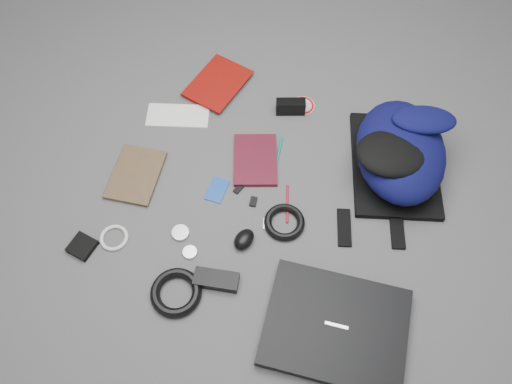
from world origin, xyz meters
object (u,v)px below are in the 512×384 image
at_px(mouse, 244,239).
at_px(laptop, 336,327).
at_px(dvd_case, 255,160).
at_px(textbook_red, 199,74).
at_px(comic_book, 114,171).
at_px(power_brick, 216,280).
at_px(pouch, 82,246).
at_px(compact_camera, 291,107).
at_px(backpack, 400,151).

bearing_deg(mouse, laptop, -10.52).
distance_m(laptop, dvd_case, 0.64).
relative_size(textbook_red, comic_book, 1.10).
bearing_deg(comic_book, power_brick, -34.73).
bearing_deg(mouse, pouch, -142.37).
bearing_deg(textbook_red, compact_camera, 5.66).
relative_size(textbook_red, dvd_case, 1.15).
distance_m(backpack, power_brick, 0.74).
relative_size(compact_camera, pouch, 1.42).
height_order(comic_book, dvd_case, same).
bearing_deg(dvd_case, backpack, -2.89).
xyz_separation_m(dvd_case, pouch, (-0.37, -0.53, 0.00)).
height_order(mouse, pouch, mouse).
bearing_deg(backpack, mouse, -148.05).
distance_m(compact_camera, mouse, 0.56).
relative_size(comic_book, power_brick, 1.61).
relative_size(comic_book, mouse, 2.82).
bearing_deg(textbook_red, dvd_case, -28.66).
xyz_separation_m(textbook_red, power_brick, (0.44, -0.72, 0.00)).
bearing_deg(comic_book, backpack, 13.62).
relative_size(mouse, pouch, 1.03).
relative_size(laptop, dvd_case, 1.94).
bearing_deg(mouse, power_brick, -86.61).
xyz_separation_m(textbook_red, compact_camera, (0.39, -0.02, 0.02)).
bearing_deg(compact_camera, dvd_case, -121.02).
distance_m(dvd_case, pouch, 0.65).
xyz_separation_m(backpack, dvd_case, (-0.45, -0.18, -0.09)).
distance_m(comic_book, pouch, 0.29).
xyz_separation_m(dvd_case, power_brick, (0.07, -0.46, 0.01)).
bearing_deg(dvd_case, compact_camera, 58.90).
xyz_separation_m(laptop, dvd_case, (-0.46, 0.44, -0.01)).
height_order(textbook_red, mouse, mouse).
bearing_deg(backpack, textbook_red, 152.61).
bearing_deg(laptop, backpack, 80.42).
distance_m(textbook_red, dvd_case, 0.45).
xyz_separation_m(backpack, laptop, (0.00, -0.62, -0.08)).
xyz_separation_m(comic_book, pouch, (0.06, -0.29, 0.00)).
xyz_separation_m(mouse, power_brick, (-0.02, -0.16, -0.00)).
bearing_deg(backpack, power_brick, -142.11).
relative_size(comic_book, compact_camera, 2.06).
height_order(dvd_case, mouse, mouse).
relative_size(dvd_case, pouch, 2.78).
distance_m(backpack, pouch, 1.09).
xyz_separation_m(laptop, comic_book, (-0.89, 0.20, -0.01)).
height_order(comic_book, pouch, pouch).
height_order(backpack, mouse, backpack).
distance_m(laptop, textbook_red, 1.09).
xyz_separation_m(compact_camera, pouch, (-0.40, -0.78, -0.02)).
xyz_separation_m(dvd_case, compact_camera, (0.03, 0.25, 0.02)).
bearing_deg(dvd_case, textbook_red, 119.03).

